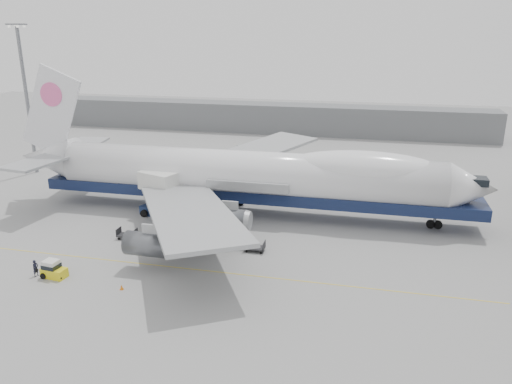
% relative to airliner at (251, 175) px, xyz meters
% --- Properties ---
extents(ground, '(260.00, 260.00, 0.00)m').
position_rel_airliner_xyz_m(ground, '(-0.64, -12.00, -5.62)').
color(ground, gray).
rests_on(ground, ground).
extents(apron_line, '(60.00, 0.15, 0.01)m').
position_rel_airliner_xyz_m(apron_line, '(-0.64, -18.00, -5.62)').
color(apron_line, gold).
rests_on(apron_line, ground).
extents(hangar, '(110.00, 8.00, 7.00)m').
position_rel_airliner_xyz_m(hangar, '(-10.64, 58.00, -2.12)').
color(hangar, slate).
rests_on(hangar, ground).
extents(floodlight_mast, '(2.40, 2.40, 25.43)m').
position_rel_airliner_xyz_m(floodlight_mast, '(-42.64, 12.00, 8.64)').
color(floodlight_mast, slate).
rests_on(floodlight_mast, ground).
extents(airliner, '(67.00, 55.30, 19.98)m').
position_rel_airliner_xyz_m(airliner, '(0.00, 0.00, 0.00)').
color(airliner, white).
rests_on(airliner, ground).
extents(catering_truck, '(6.06, 5.00, 6.21)m').
position_rel_airliner_xyz_m(catering_truck, '(-12.05, -3.48, -2.16)').
color(catering_truck, navy).
rests_on(catering_truck, ground).
extents(baggage_tug, '(2.67, 1.62, 1.86)m').
position_rel_airliner_xyz_m(baggage_tug, '(-15.59, -22.90, -4.80)').
color(baggage_tug, yellow).
rests_on(baggage_tug, ground).
extents(ground_worker, '(0.60, 0.75, 1.80)m').
position_rel_airliner_xyz_m(ground_worker, '(-17.48, -23.11, -4.73)').
color(ground_worker, black).
rests_on(ground_worker, ground).
extents(traffic_cone, '(0.36, 0.36, 0.53)m').
position_rel_airliner_xyz_m(traffic_cone, '(-7.47, -23.73, -5.37)').
color(traffic_cone, orange).
rests_on(traffic_cone, ground).
extents(dolly_0, '(2.30, 1.35, 1.30)m').
position_rel_airliner_xyz_m(dolly_0, '(-12.76, -12.03, -5.09)').
color(dolly_0, '#2D2D30').
rests_on(dolly_0, ground).
extents(dolly_1, '(2.30, 1.35, 1.30)m').
position_rel_airliner_xyz_m(dolly_1, '(-8.73, -12.03, -5.09)').
color(dolly_1, '#2D2D30').
rests_on(dolly_1, ground).
extents(dolly_2, '(2.30, 1.35, 1.30)m').
position_rel_airliner_xyz_m(dolly_2, '(-4.70, -12.03, -5.09)').
color(dolly_2, '#2D2D30').
rests_on(dolly_2, ground).
extents(dolly_3, '(2.30, 1.35, 1.30)m').
position_rel_airliner_xyz_m(dolly_3, '(-0.67, -12.03, -5.09)').
color(dolly_3, '#2D2D30').
rests_on(dolly_3, ground).
extents(dolly_4, '(2.30, 1.35, 1.30)m').
position_rel_airliner_xyz_m(dolly_4, '(3.37, -12.03, -5.09)').
color(dolly_4, '#2D2D30').
rests_on(dolly_4, ground).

